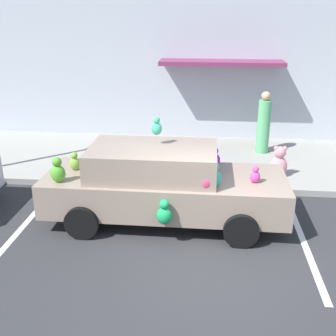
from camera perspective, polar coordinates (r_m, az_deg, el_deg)
ground_plane at (r=7.02m, az=5.49°, el=-13.59°), size 60.00×60.00×0.00m
sidewalk at (r=11.46m, az=5.79°, el=1.08°), size 24.00×4.00×0.15m
storefront_building at (r=12.94m, az=6.39°, el=17.51°), size 24.00×1.25×6.40m
parking_stripe_front at (r=8.07m, az=18.31°, el=-9.64°), size 0.12×3.60×0.01m
parking_stripe_rear at (r=8.63m, az=-19.54°, el=-7.70°), size 0.12×3.60×0.01m
plush_covered_car at (r=8.04m, az=-0.84°, el=-2.22°), size 4.69×2.00×2.09m
teddy_bear_on_sidewalk at (r=10.37m, az=15.18°, el=0.77°), size 0.41×0.34×0.77m
pedestrian_near_shopfront at (r=11.92m, az=13.15°, el=5.90°), size 0.36×0.36×1.75m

